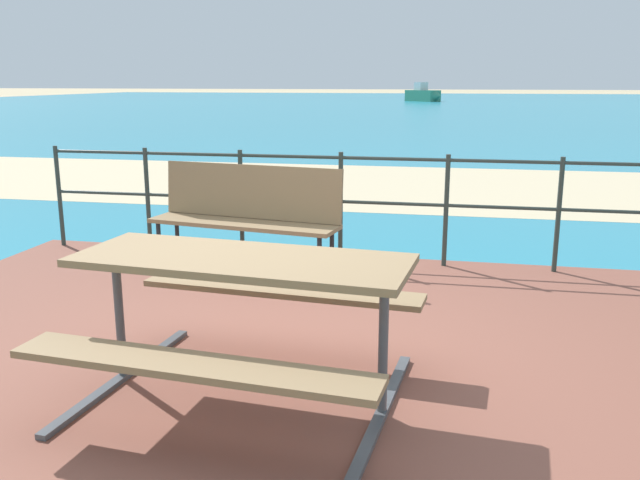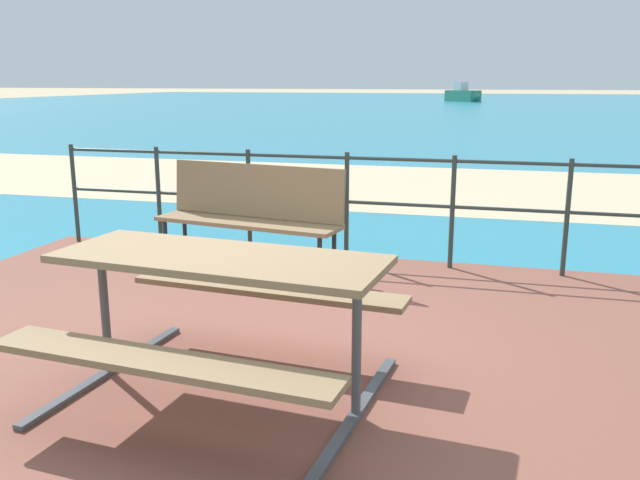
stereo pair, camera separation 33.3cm
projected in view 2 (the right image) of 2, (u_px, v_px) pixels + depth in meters
ground_plane at (259, 367)px, 4.22m from camera, size 240.00×240.00×0.00m
patio_paving at (259, 362)px, 4.21m from camera, size 6.40×5.20×0.06m
sea_water at (483, 108)px, 41.74m from camera, size 90.00×90.00×0.01m
beach_strip at (415, 186)px, 11.29m from camera, size 54.03×5.36×0.01m
picnic_table at (221, 293)px, 3.58m from camera, size 1.88×1.59×0.79m
park_bench at (251, 208)px, 6.01m from camera, size 1.77×0.69×0.96m
railing_fence at (347, 195)px, 6.32m from camera, size 5.94×0.04×1.04m
boat_near at (464, 95)px, 54.04m from camera, size 3.22×2.99×1.53m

